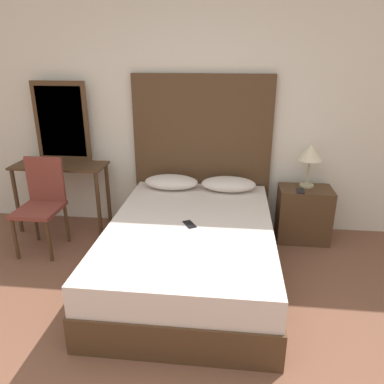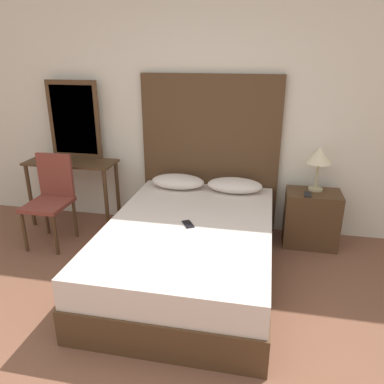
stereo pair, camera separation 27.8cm
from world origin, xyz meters
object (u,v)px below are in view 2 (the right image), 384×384
table_lamp (319,157)px  chair (51,195)px  phone_on_nightstand (308,194)px  phone_on_bed (188,224)px  bed (190,250)px  nightstand (311,219)px  vanity_desk (72,174)px

table_lamp → chair: table_lamp is taller
chair → phone_on_nightstand: bearing=7.9°
phone_on_bed → chair: 1.62m
table_lamp → phone_on_nightstand: size_ratio=2.95×
bed → phone_on_bed: (-0.01, -0.04, 0.27)m
phone_on_bed → nightstand: bearing=38.0°
phone_on_nightstand → chair: (-2.62, -0.36, -0.07)m
nightstand → vanity_desk: size_ratio=0.58×
phone_on_nightstand → vanity_desk: size_ratio=0.15×
bed → table_lamp: bearing=38.9°
nightstand → table_lamp: 0.66m
bed → chair: 1.64m
nightstand → phone_on_nightstand: 0.32m
phone_on_nightstand → phone_on_bed: bearing=-143.1°
nightstand → chair: bearing=-170.4°
nightstand → table_lamp: bearing=78.5°
phone_on_bed → vanity_desk: vanity_desk is taller
nightstand → phone_on_nightstand: phone_on_nightstand is taller
chair → table_lamp: bearing=11.0°
bed → table_lamp: table_lamp is taller
phone_on_bed → vanity_desk: 1.79m
phone_on_nightstand → nightstand: bearing=51.0°
nightstand → vanity_desk: (-2.69, -0.01, 0.32)m
bed → phone_on_bed: bearing=-98.2°
table_lamp → vanity_desk: (-2.71, -0.08, -0.33)m
vanity_desk → table_lamp: bearing=1.7°
phone_on_bed → phone_on_nightstand: size_ratio=1.07×
bed → phone_on_nightstand: size_ratio=13.80×
phone_on_bed → chair: bearing=164.6°
vanity_desk → phone_on_bed: bearing=-29.5°
phone_on_nightstand → table_lamp: bearing=61.7°
nightstand → phone_on_nightstand: (-0.07, -0.09, 0.30)m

